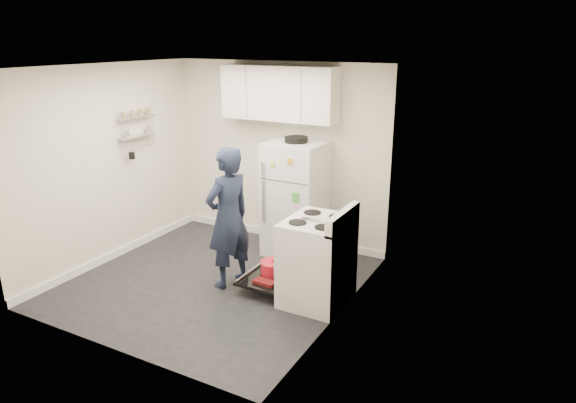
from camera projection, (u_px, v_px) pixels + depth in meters
The scene contains 7 objects.
room at pixel (210, 184), 5.83m from camera, with size 3.21×3.21×2.51m.
electric_range at pixel (316, 262), 5.58m from camera, with size 0.66×0.76×1.10m.
open_oven_door at pixel (271, 272), 5.95m from camera, with size 0.55×0.70×0.23m.
refrigerator at pixel (296, 198), 6.78m from camera, with size 0.72×0.74×1.59m.
upper_cabinets at pixel (279, 93), 6.67m from camera, with size 1.60×0.33×0.70m, color silver.
wall_shelf_rack at pixel (137, 126), 6.74m from camera, with size 0.14×0.60×0.61m.
person at pixel (228, 218), 5.85m from camera, with size 0.61×0.40×1.66m, color #182036.
Camera 1 is at (3.40, -4.50, 2.80)m, focal length 32.00 mm.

